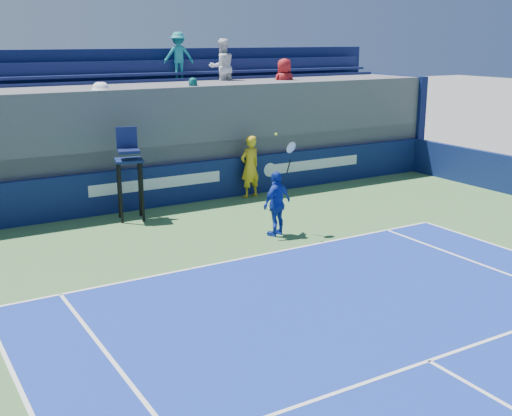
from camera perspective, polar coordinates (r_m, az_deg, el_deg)
ball_person at (r=19.52m, az=-0.54°, el=3.71°), size 0.76×0.57×1.89m
back_hoarding at (r=18.66m, az=-8.86°, el=1.88°), size 20.40×0.21×1.20m
umpire_chair at (r=17.29m, az=-11.23°, el=3.88°), size 0.84×0.84×2.48m
tennis_player at (r=15.71m, az=1.88°, el=0.42°), size 1.03×0.67×2.57m
stadium_seating at (r=20.32m, az=-11.17°, el=6.42°), size 21.00×4.05×4.94m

